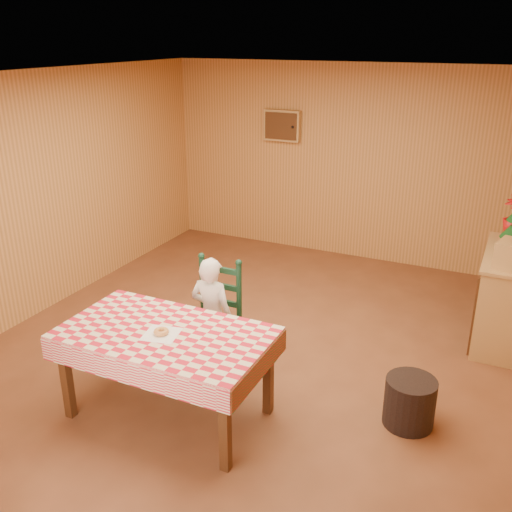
{
  "coord_description": "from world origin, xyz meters",
  "views": [
    {
      "loc": [
        2.16,
        -4.38,
        2.94
      ],
      "look_at": [
        0.0,
        0.2,
        0.95
      ],
      "focal_mm": 40.0,
      "sensor_mm": 36.0,
      "label": 1
    }
  ],
  "objects_px": {
    "dining_table": "(166,341)",
    "ladder_chair": "(215,319)",
    "shelf_unit": "(506,297)",
    "storage_bin": "(410,402)",
    "seated_child": "(212,316)"
  },
  "relations": [
    {
      "from": "shelf_unit",
      "to": "ladder_chair",
      "type": "bearing_deg",
      "value": -143.9
    },
    {
      "from": "ladder_chair",
      "to": "seated_child",
      "type": "height_order",
      "value": "seated_child"
    },
    {
      "from": "dining_table",
      "to": "storage_bin",
      "type": "xyz_separation_m",
      "value": [
        1.8,
        0.71,
        -0.49
      ]
    },
    {
      "from": "dining_table",
      "to": "storage_bin",
      "type": "bearing_deg",
      "value": 21.61
    },
    {
      "from": "ladder_chair",
      "to": "seated_child",
      "type": "relative_size",
      "value": 0.96
    },
    {
      "from": "ladder_chair",
      "to": "seated_child",
      "type": "bearing_deg",
      "value": -90.0
    },
    {
      "from": "ladder_chair",
      "to": "shelf_unit",
      "type": "distance_m",
      "value": 2.94
    },
    {
      "from": "ladder_chair",
      "to": "storage_bin",
      "type": "height_order",
      "value": "ladder_chair"
    },
    {
      "from": "ladder_chair",
      "to": "storage_bin",
      "type": "xyz_separation_m",
      "value": [
        1.8,
        -0.07,
        -0.3
      ]
    },
    {
      "from": "ladder_chair",
      "to": "storage_bin",
      "type": "distance_m",
      "value": 1.83
    },
    {
      "from": "seated_child",
      "to": "shelf_unit",
      "type": "relative_size",
      "value": 0.91
    },
    {
      "from": "dining_table",
      "to": "ladder_chair",
      "type": "height_order",
      "value": "ladder_chair"
    },
    {
      "from": "dining_table",
      "to": "seated_child",
      "type": "bearing_deg",
      "value": 90.0
    },
    {
      "from": "storage_bin",
      "to": "seated_child",
      "type": "bearing_deg",
      "value": 179.45
    },
    {
      "from": "ladder_chair",
      "to": "shelf_unit",
      "type": "xyz_separation_m",
      "value": [
        2.38,
        1.73,
        -0.04
      ]
    }
  ]
}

